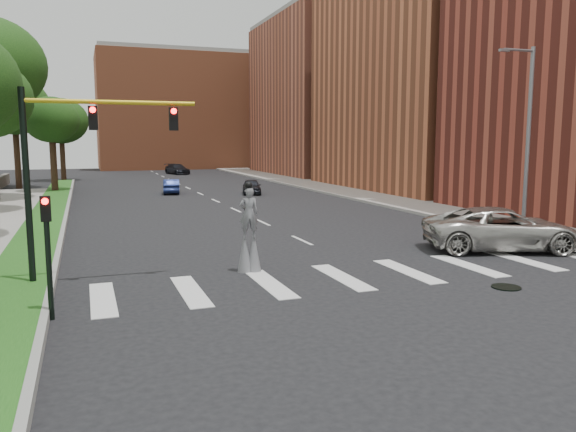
{
  "coord_description": "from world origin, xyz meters",
  "views": [
    {
      "loc": [
        -9.35,
        -15.8,
        4.64
      ],
      "look_at": [
        -2.0,
        4.38,
        1.7
      ],
      "focal_mm": 35.0,
      "sensor_mm": 36.0,
      "label": 1
    }
  ],
  "objects": [
    {
      "name": "car_far",
      "position": [
        2.47,
        60.16,
        0.69
      ],
      "size": [
        3.22,
        5.09,
        1.38
      ],
      "primitive_type": "imported",
      "rotation": [
        0.0,
        0.0,
        0.29
      ],
      "color": "black",
      "rests_on": "ground"
    },
    {
      "name": "sidewalk_right",
      "position": [
        12.5,
        25.0,
        0.09
      ],
      "size": [
        5.0,
        90.0,
        0.18
      ],
      "primitive_type": "cube",
      "color": "gray",
      "rests_on": "ground"
    },
    {
      "name": "building_far",
      "position": [
        22.0,
        54.0,
        10.0
      ],
      "size": [
        16.0,
        22.0,
        20.0
      ],
      "primitive_type": "cube",
      "color": "#B35B42",
      "rests_on": "ground"
    },
    {
      "name": "suv_crossing",
      "position": [
        7.13,
        3.0,
        0.9
      ],
      "size": [
        7.11,
        5.02,
        1.8
      ],
      "primitive_type": "imported",
      "rotation": [
        0.0,
        0.0,
        1.22
      ],
      "color": "#B2AFA8",
      "rests_on": "ground"
    },
    {
      "name": "tree_5",
      "position": [
        -15.2,
        42.97,
        7.73
      ],
      "size": [
        6.38,
        6.38,
        10.48
      ],
      "color": "black",
      "rests_on": "ground"
    },
    {
      "name": "building_backdrop",
      "position": [
        6.0,
        78.0,
        9.0
      ],
      "size": [
        26.0,
        14.0,
        18.0
      ],
      "primitive_type": "cube",
      "color": "#B75E39",
      "rests_on": "ground"
    },
    {
      "name": "tree_6",
      "position": [
        -11.77,
        37.03,
        6.25
      ],
      "size": [
        4.63,
        4.63,
        8.29
      ],
      "color": "black",
      "rests_on": "ground"
    },
    {
      "name": "ground_plane",
      "position": [
        0.0,
        0.0,
        0.0
      ],
      "size": [
        160.0,
        160.0,
        0.0
      ],
      "primitive_type": "plane",
      "color": "black",
      "rests_on": "ground"
    },
    {
      "name": "grass_median",
      "position": [
        -11.5,
        20.0,
        0.12
      ],
      "size": [
        2.0,
        60.0,
        0.25
      ],
      "primitive_type": "cube",
      "color": "#1D5117",
      "rests_on": "ground"
    },
    {
      "name": "streetlight",
      "position": [
        10.9,
        6.0,
        4.9
      ],
      "size": [
        2.05,
        0.2,
        9.0
      ],
      "color": "slate",
      "rests_on": "ground"
    },
    {
      "name": "car_mid",
      "position": [
        -2.27,
        33.04,
        0.62
      ],
      "size": [
        1.89,
        3.94,
        1.24
      ],
      "primitive_type": "imported",
      "rotation": [
        0.0,
        0.0,
        2.98
      ],
      "color": "navy",
      "rests_on": "ground"
    },
    {
      "name": "building_mid",
      "position": [
        22.0,
        30.0,
        12.0
      ],
      "size": [
        16.0,
        22.0,
        24.0
      ],
      "primitive_type": "cube",
      "color": "#B75E39",
      "rests_on": "ground"
    },
    {
      "name": "stilt_performer",
      "position": [
        -4.0,
        2.88,
        1.29
      ],
      "size": [
        0.84,
        0.57,
        3.18
      ],
      "rotation": [
        0.0,
        0.0,
        3.0
      ],
      "color": "black",
      "rests_on": "ground"
    },
    {
      "name": "car_near",
      "position": [
        4.1,
        30.22,
        0.64
      ],
      "size": [
        2.36,
        3.98,
        1.27
      ],
      "primitive_type": "imported",
      "rotation": [
        0.0,
        0.0,
        -0.25
      ],
      "color": "black",
      "rests_on": "ground"
    },
    {
      "name": "manhole",
      "position": [
        3.0,
        -2.0,
        0.02
      ],
      "size": [
        0.9,
        0.9,
        0.04
      ],
      "primitive_type": "cylinder",
      "color": "black",
      "rests_on": "ground"
    },
    {
      "name": "tree_7",
      "position": [
        -11.5,
        52.37,
        6.65
      ],
      "size": [
        5.93,
        5.93,
        9.2
      ],
      "color": "black",
      "rests_on": "ground"
    },
    {
      "name": "traffic_signal",
      "position": [
        -9.78,
        3.0,
        4.15
      ],
      "size": [
        5.3,
        0.23,
        6.2
      ],
      "color": "black",
      "rests_on": "ground"
    },
    {
      "name": "median_curb",
      "position": [
        -10.45,
        20.0,
        0.14
      ],
      "size": [
        0.2,
        60.0,
        0.28
      ],
      "primitive_type": "cube",
      "color": "gray",
      "rests_on": "ground"
    },
    {
      "name": "secondary_signal",
      "position": [
        -10.3,
        -0.5,
        1.95
      ],
      "size": [
        0.25,
        0.21,
        3.23
      ],
      "color": "black",
      "rests_on": "ground"
    }
  ]
}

